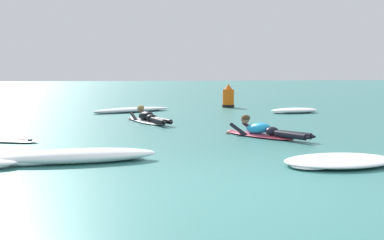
# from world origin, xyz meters

# --- Properties ---
(ground_plane) EXTENTS (120.00, 120.00, 0.00)m
(ground_plane) POSITION_xyz_m (0.00, 10.00, 0.00)
(ground_plane) COLOR #387A75
(surfer_near) EXTENTS (1.64, 2.25, 0.55)m
(surfer_near) POSITION_xyz_m (1.79, 4.40, 0.14)
(surfer_near) COLOR #E54C66
(surfer_near) RESTS_ON ground
(surfer_far) EXTENTS (1.30, 2.65, 0.53)m
(surfer_far) POSITION_xyz_m (-0.63, 7.91, 0.13)
(surfer_far) COLOR silver
(surfer_far) RESTS_ON ground
(whitewater_mid_left) EXTENTS (1.92, 0.91, 0.19)m
(whitewater_mid_left) POSITION_xyz_m (5.01, 10.08, 0.09)
(whitewater_mid_left) COLOR white
(whitewater_mid_left) RESTS_ON ground
(whitewater_mid_right) EXTENTS (3.19, 1.94, 0.18)m
(whitewater_mid_right) POSITION_xyz_m (-0.95, 11.53, 0.09)
(whitewater_mid_right) COLOR white
(whitewater_mid_right) RESTS_ON ground
(whitewater_back) EXTENTS (1.97, 1.24, 0.15)m
(whitewater_back) POSITION_xyz_m (1.98, 1.19, 0.07)
(whitewater_back) COLOR white
(whitewater_back) RESTS_ON ground
(whitewater_far_band) EXTENTS (2.65, 0.75, 0.24)m
(whitewater_far_band) POSITION_xyz_m (-2.27, 2.12, 0.11)
(whitewater_far_band) COLOR white
(whitewater_far_band) RESTS_ON ground
(channel_marker_buoy) EXTENTS (0.52, 0.52, 1.02)m
(channel_marker_buoy) POSITION_xyz_m (3.26, 13.08, 0.40)
(channel_marker_buoy) COLOR #EA5B0F
(channel_marker_buoy) RESTS_ON ground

